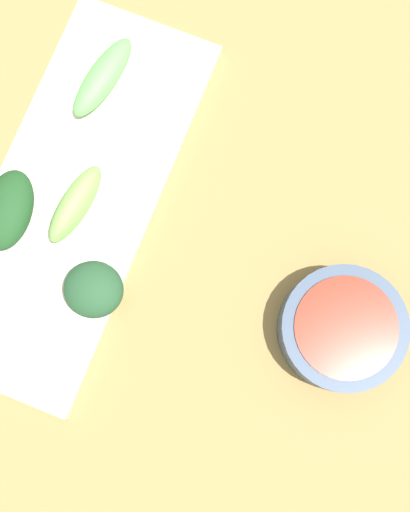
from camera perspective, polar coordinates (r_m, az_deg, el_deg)
tabletop at (r=0.60m, az=-4.23°, el=-0.40°), size 2.10×2.10×0.02m
sauce_bowl at (r=0.57m, az=12.02°, el=-5.86°), size 0.11×0.11×0.04m
serving_plate at (r=0.60m, az=-11.32°, el=5.06°), size 0.14×0.36×0.01m
broccoli_leafy_0 at (r=0.56m, az=-9.73°, el=-2.90°), size 0.05×0.05×0.03m
broccoli_leafy_1 at (r=0.59m, az=-16.92°, el=3.88°), size 0.05×0.08×0.03m
broccoli_stalk_2 at (r=0.62m, az=-8.94°, el=15.21°), size 0.04×0.09×0.02m
broccoli_stalk_3 at (r=0.58m, az=-11.28°, el=4.49°), size 0.04×0.08×0.03m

